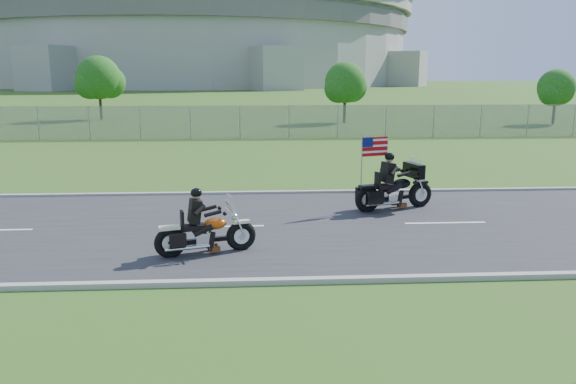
{
  "coord_description": "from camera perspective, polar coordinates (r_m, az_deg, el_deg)",
  "views": [
    {
      "loc": [
        -1.11,
        -14.34,
        4.07
      ],
      "look_at": [
        -0.26,
        0.0,
        0.95
      ],
      "focal_mm": 35.0,
      "sensor_mm": 36.0,
      "label": 1
    }
  ],
  "objects": [
    {
      "name": "fence",
      "position": [
        34.7,
        -9.9,
        6.99
      ],
      "size": [
        60.0,
        0.03,
        2.0
      ],
      "primitive_type": "cube",
      "color": "gray",
      "rests_on": "ground"
    },
    {
      "name": "motorcycle_follow",
      "position": [
        16.88,
        10.74,
        0.15
      ],
      "size": [
        2.53,
        1.24,
        2.17
      ],
      "rotation": [
        0.0,
        0.0,
        0.32
      ],
      "color": "black",
      "rests_on": "ground"
    },
    {
      "name": "tree_fence_far",
      "position": [
        48.3,
        25.6,
        9.37
      ],
      "size": [
        3.08,
        2.87,
        4.2
      ],
      "color": "#382316",
      "rests_on": "ground"
    },
    {
      "name": "tree_fence_near",
      "position": [
        44.96,
        5.86,
        10.78
      ],
      "size": [
        3.52,
        3.28,
        4.75
      ],
      "color": "#382316",
      "rests_on": "ground"
    },
    {
      "name": "curb_south",
      "position": [
        11.1,
        2.6,
        -8.99
      ],
      "size": [
        120.0,
        0.18,
        0.12
      ],
      "primitive_type": "cube",
      "color": "#9E9B93",
      "rests_on": "ground"
    },
    {
      "name": "ground",
      "position": [
        14.95,
        0.99,
        -3.55
      ],
      "size": [
        420.0,
        420.0,
        0.0
      ],
      "primitive_type": "plane",
      "color": "#345119",
      "rests_on": "ground"
    },
    {
      "name": "stadium",
      "position": [
        185.66,
        -9.59,
        15.64
      ],
      "size": [
        140.4,
        140.4,
        29.2
      ],
      "color": "#A3A099",
      "rests_on": "ground"
    },
    {
      "name": "tree_fence_mid",
      "position": [
        50.06,
        -18.6,
        10.74
      ],
      "size": [
        3.96,
        3.69,
        5.3
      ],
      "color": "#382316",
      "rests_on": "ground"
    },
    {
      "name": "road",
      "position": [
        14.94,
        0.99,
        -3.48
      ],
      "size": [
        120.0,
        8.0,
        0.04
      ],
      "primitive_type": "cube",
      "color": "#28282B",
      "rests_on": "ground"
    },
    {
      "name": "motorcycle_lead",
      "position": [
        12.73,
        -8.49,
        -4.2
      ],
      "size": [
        2.27,
        0.98,
        1.56
      ],
      "rotation": [
        0.0,
        0.0,
        0.28
      ],
      "color": "black",
      "rests_on": "ground"
    },
    {
      "name": "curb_north",
      "position": [
        18.86,
        0.05,
        -0.06
      ],
      "size": [
        120.0,
        0.18,
        0.12
      ],
      "primitive_type": "cube",
      "color": "#9E9B93",
      "rests_on": "ground"
    }
  ]
}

